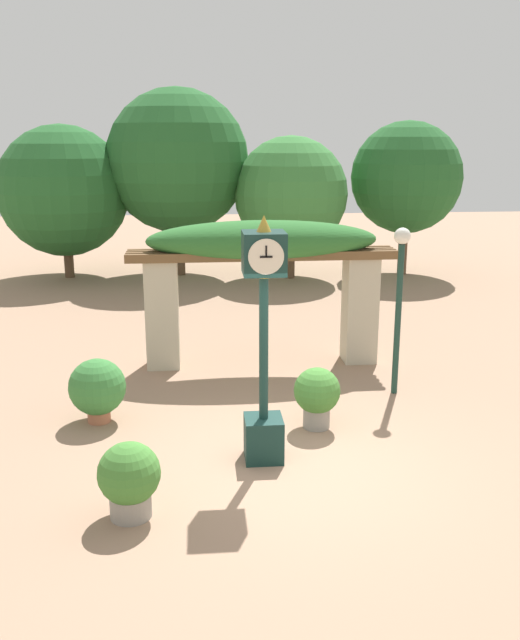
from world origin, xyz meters
name	(u,v)px	position (x,y,z in m)	size (l,w,h in m)	color
ground_plane	(293,464)	(0.00, 0.00, 0.00)	(60.00, 60.00, 0.00)	#9E7A60
pedestal_clock	(264,344)	(-0.36, 0.19, 1.56)	(0.51, 0.56, 3.15)	#14332D
pergola	(262,260)	(0.00, 4.07, 1.93)	(4.80, 1.18, 2.64)	#BCB299
potted_plant_near_left	(317,394)	(0.50, 1.11, 0.51)	(0.67, 0.67, 0.89)	gray
potted_plant_near_right	(129,478)	(-1.95, -1.07, 0.46)	(0.69, 0.69, 0.87)	gray
potted_plant_far_left	(97,388)	(-2.65, 1.61, 0.52)	(0.83, 0.83, 0.96)	#B26B4C
lamp_post	(400,286)	(2.01, 2.35, 1.78)	(0.26, 0.26, 2.71)	#19382D
tree_line	(209,178)	(-0.77, 12.52, 2.92)	(13.69, 4.55, 5.51)	brown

